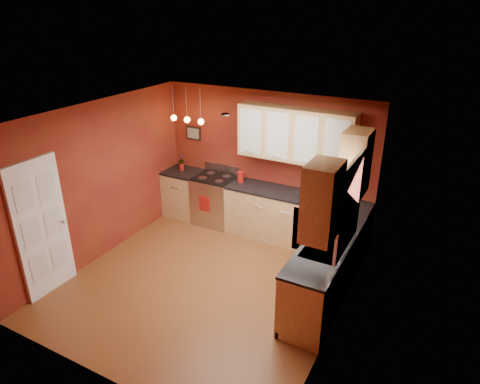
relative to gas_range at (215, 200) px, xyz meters
The scene contains 27 objects.
floor 2.08m from the gas_range, 62.94° to the right, with size 4.20×4.20×0.00m, color brown.
ceiling 2.93m from the gas_range, 62.94° to the right, with size 4.00×4.20×0.02m, color beige.
wall_back 1.27m from the gas_range, 18.02° to the left, with size 4.00×0.02×2.60m, color maroon.
wall_front 4.09m from the gas_range, 76.73° to the right, with size 4.00×0.02×2.60m, color maroon.
wall_left 2.25m from the gas_range, 120.95° to the right, with size 0.02×4.20×2.60m, color maroon.
wall_right 3.53m from the gas_range, 31.66° to the right, with size 0.02×4.20×2.60m, color maroon.
base_cabinets_back_left 0.73m from the gas_range, behind, with size 0.70×0.60×0.90m, color #DEBD77.
base_cabinets_back_right 1.65m from the gas_range, ahead, with size 2.54×0.60×0.90m, color #DEBD77.
base_cabinets_right 2.95m from the gas_range, 27.27° to the right, with size 0.60×2.10×0.90m, color #DEBD77.
counter_back_left 0.85m from the gas_range, behind, with size 0.70×0.62×0.04m, color black.
counter_back_right 1.71m from the gas_range, ahead, with size 2.54×0.62×0.04m, color black.
counter_right 2.98m from the gas_range, 27.27° to the right, with size 0.62×2.10×0.04m, color black.
gas_range is the anchor object (origin of this frame).
dishwasher_front 2.04m from the gas_range, ahead, with size 0.60×0.02×0.80m, color #BCBCC1.
sink 3.05m from the gas_range, 29.78° to the right, with size 0.50×0.70×0.33m.
window 3.48m from the gas_range, 27.40° to the right, with size 0.06×1.02×1.22m.
door_left_wall 3.22m from the gas_range, 109.27° to the right, with size 0.12×0.82×2.05m.
upper_cabinets_back 2.12m from the gas_range, ahead, with size 2.00×0.35×0.90m, color #DEBD77.
upper_cabinets_right 3.45m from the gas_range, 28.26° to the right, with size 0.35×1.95×0.90m, color #DEBD77.
wall_picture 1.36m from the gas_range, 156.09° to the left, with size 0.32×0.03×0.26m, color black.
pendant_lights 1.62m from the gas_range, behind, with size 0.71×0.11×0.66m.
red_canister 0.77m from the gas_range, ahead, with size 0.13×0.13×0.20m.
red_vase 0.94m from the gas_range, behind, with size 0.09×0.09×0.14m, color maroon.
flowers 1.03m from the gas_range, behind, with size 0.11×0.11×0.19m, color maroon.
coffee_maker 2.43m from the gas_range, ahead, with size 0.17×0.17×0.23m.
soap_pump 3.20m from the gas_range, 31.79° to the right, with size 0.07×0.08×0.16m, color silver.
dish_towel 0.34m from the gas_range, 97.12° to the right, with size 0.21×0.01×0.29m, color maroon.
Camera 1 is at (3.04, -4.58, 3.94)m, focal length 32.00 mm.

